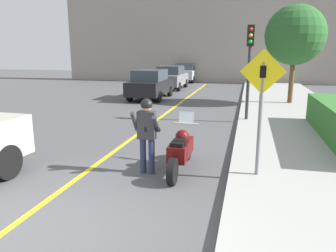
{
  "coord_description": "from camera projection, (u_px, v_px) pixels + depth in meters",
  "views": [
    {
      "loc": [
        2.91,
        -3.82,
        2.7
      ],
      "look_at": [
        1.14,
        3.41,
        1.0
      ],
      "focal_mm": 35.0,
      "sensor_mm": 36.0,
      "label": 1
    }
  ],
  "objects": [
    {
      "name": "parked_car_black",
      "position": [
        151.0,
        84.0,
        18.97
      ],
      "size": [
        1.88,
        4.2,
        1.68
      ],
      "color": "black",
      "rests_on": "ground"
    },
    {
      "name": "ground_plane",
      "position": [
        40.0,
        236.0,
        4.9
      ],
      "size": [
        80.0,
        80.0,
        0.0
      ],
      "primitive_type": "plane",
      "color": "#4C4C4F"
    },
    {
      "name": "person_biker",
      "position": [
        147.0,
        128.0,
        7.21
      ],
      "size": [
        0.59,
        0.47,
        1.71
      ],
      "color": "#282D4C",
      "rests_on": "ground"
    },
    {
      "name": "parked_car_silver",
      "position": [
        186.0,
        72.0,
        29.75
      ],
      "size": [
        1.88,
        4.2,
        1.68
      ],
      "color": "black",
      "rests_on": "ground"
    },
    {
      "name": "street_tree",
      "position": [
        295.0,
        35.0,
        16.05
      ],
      "size": [
        2.92,
        2.92,
        4.82
      ],
      "color": "brown",
      "rests_on": "sidewalk_curb"
    },
    {
      "name": "motorcycle",
      "position": [
        181.0,
        150.0,
        7.5
      ],
      "size": [
        0.62,
        2.24,
        1.27
      ],
      "color": "black",
      "rests_on": "ground"
    },
    {
      "name": "road_center_line",
      "position": [
        135.0,
        136.0,
        10.72
      ],
      "size": [
        0.12,
        36.0,
        0.01
      ],
      "color": "yellow",
      "rests_on": "ground"
    },
    {
      "name": "building_backdrop",
      "position": [
        217.0,
        34.0,
        28.59
      ],
      "size": [
        28.0,
        1.2,
        8.33
      ],
      "color": "gray",
      "rests_on": "ground"
    },
    {
      "name": "traffic_light",
      "position": [
        250.0,
        55.0,
        12.15
      ],
      "size": [
        0.26,
        0.3,
        3.51
      ],
      "color": "#2D2D30",
      "rests_on": "sidewalk_curb"
    },
    {
      "name": "parked_car_grey",
      "position": [
        171.0,
        77.0,
        24.0
      ],
      "size": [
        1.88,
        4.2,
        1.68
      ],
      "color": "black",
      "rests_on": "ground"
    },
    {
      "name": "crossing_sign",
      "position": [
        261.0,
        101.0,
        6.64
      ],
      "size": [
        0.91,
        0.08,
        2.62
      ],
      "color": "slate",
      "rests_on": "sidewalk_curb"
    },
    {
      "name": "sidewalk_curb",
      "position": [
        328.0,
        168.0,
        7.55
      ],
      "size": [
        4.4,
        44.0,
        0.13
      ],
      "color": "#9E9E99",
      "rests_on": "ground"
    }
  ]
}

